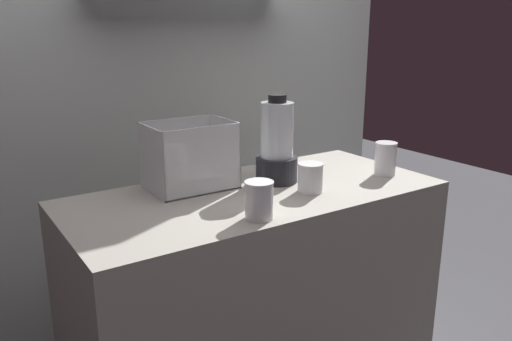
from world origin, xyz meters
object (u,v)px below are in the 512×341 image
at_px(juice_cup_beet_far_left, 259,202).
at_px(juice_cup_pomegranate_left, 310,179).
at_px(blender_pitcher, 277,147).
at_px(carrot_display_bin, 189,167).
at_px(juice_cup_mango_middle, 385,161).

distance_m(juice_cup_beet_far_left, juice_cup_pomegranate_left, 0.33).
relative_size(blender_pitcher, juice_cup_pomegranate_left, 3.14).
bearing_deg(juice_cup_pomegranate_left, blender_pitcher, 98.47).
height_order(carrot_display_bin, juice_cup_pomegranate_left, carrot_display_bin).
distance_m(carrot_display_bin, blender_pitcher, 0.35).
bearing_deg(carrot_display_bin, juice_cup_beet_far_left, -84.57).
distance_m(carrot_display_bin, juice_cup_pomegranate_left, 0.45).
bearing_deg(blender_pitcher, carrot_display_bin, 160.69).
xyz_separation_m(carrot_display_bin, juice_cup_mango_middle, (0.75, -0.28, -0.02)).
bearing_deg(blender_pitcher, juice_cup_mango_middle, -21.60).
bearing_deg(juice_cup_pomegranate_left, carrot_display_bin, 140.37).
relative_size(juice_cup_beet_far_left, juice_cup_mango_middle, 0.91).
relative_size(blender_pitcher, juice_cup_beet_far_left, 2.77).
bearing_deg(blender_pitcher, juice_cup_pomegranate_left, -81.53).
bearing_deg(juice_cup_mango_middle, carrot_display_bin, 159.38).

